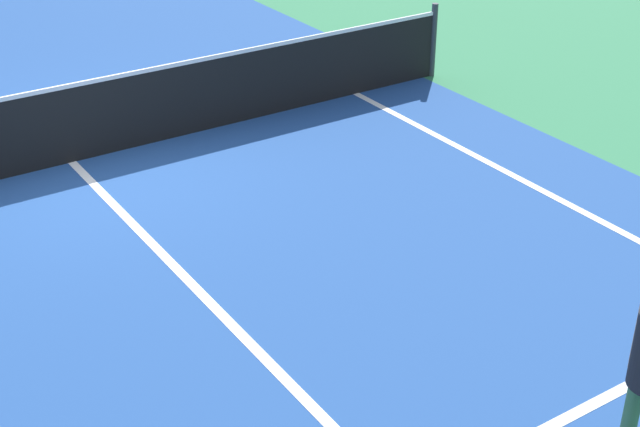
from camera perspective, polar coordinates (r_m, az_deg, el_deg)
name	(u,v)px	position (r m, az deg, el deg)	size (l,w,h in m)	color
ground_plane	(72,162)	(11.25, -15.16, 3.10)	(60.00, 60.00, 0.00)	#337F51
court_surface_inbounds	(72,162)	(11.25, -15.16, 3.11)	(10.62, 24.40, 0.00)	#234C93
line_center_service	(192,285)	(8.59, -7.93, -4.40)	(0.10, 6.40, 0.01)	white
net	(66,124)	(11.06, -15.48, 5.41)	(11.02, 0.09, 1.07)	#33383D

